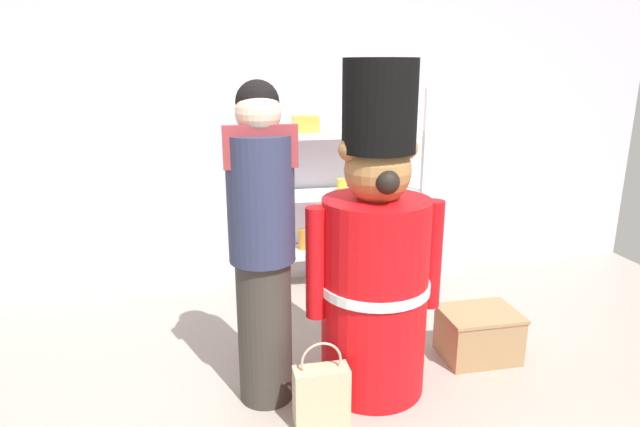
{
  "coord_description": "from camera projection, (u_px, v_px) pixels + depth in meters",
  "views": [
    {
      "loc": [
        -0.48,
        -1.96,
        1.71
      ],
      "look_at": [
        0.03,
        0.54,
        1.0
      ],
      "focal_mm": 29.98,
      "sensor_mm": 36.0,
      "label": 1
    }
  ],
  "objects": [
    {
      "name": "back_wall",
      "position": [
        272.0,
        120.0,
        4.12
      ],
      "size": [
        6.4,
        0.12,
        2.6
      ],
      "primitive_type": "cube",
      "color": "silver",
      "rests_on": "ground_plane"
    },
    {
      "name": "merchandise_shelf",
      "position": [
        342.0,
        185.0,
        4.15
      ],
      "size": [
        1.3,
        0.35,
        1.54
      ],
      "color": "white",
      "rests_on": "ground_plane"
    },
    {
      "name": "teddy_bear_guard",
      "position": [
        375.0,
        261.0,
        2.76
      ],
      "size": [
        0.73,
        0.58,
        1.74
      ],
      "color": "red",
      "rests_on": "ground_plane"
    },
    {
      "name": "person_shopper",
      "position": [
        262.0,
        243.0,
        2.63
      ],
      "size": [
        0.34,
        0.33,
        1.65
      ],
      "color": "#38332D",
      "rests_on": "ground_plane"
    },
    {
      "name": "shopping_bag",
      "position": [
        321.0,
        395.0,
        2.6
      ],
      "size": [
        0.27,
        0.12,
        0.45
      ],
      "color": "#C1AD89",
      "rests_on": "ground_plane"
    },
    {
      "name": "display_crate",
      "position": [
        478.0,
        334.0,
        3.21
      ],
      "size": [
        0.45,
        0.34,
        0.3
      ],
      "color": "#9E7A51",
      "rests_on": "ground_plane"
    }
  ]
}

